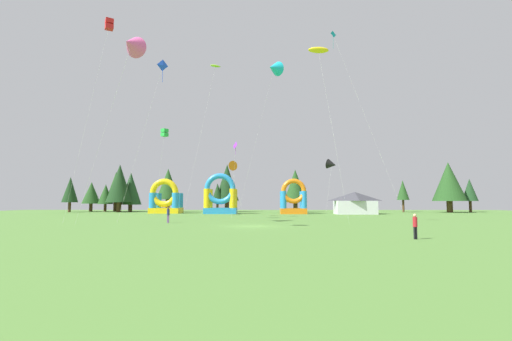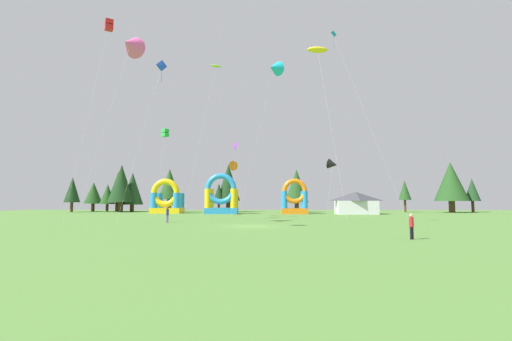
% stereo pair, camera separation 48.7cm
% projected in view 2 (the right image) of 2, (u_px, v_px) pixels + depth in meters
% --- Properties ---
extents(ground_plane, '(120.00, 120.00, 0.00)m').
position_uv_depth(ground_plane, '(251.00, 226.00, 33.90)').
color(ground_plane, '#548438').
extents(kite_lime_parafoil, '(5.23, 4.19, 24.77)m').
position_uv_depth(kite_lime_parafoil, '(216.00, 67.00, 60.62)').
color(kite_lime_parafoil, '#8CD826').
rests_on(kite_lime_parafoil, ground_plane).
extents(kite_green_box, '(2.28, 1.73, 13.36)m').
position_uv_depth(kite_green_box, '(165.00, 133.00, 56.91)').
color(kite_green_box, green).
rests_on(kite_green_box, ground_plane).
extents(kite_orange_delta, '(2.98, 2.24, 8.22)m').
position_uv_depth(kite_orange_delta, '(231.00, 166.00, 54.59)').
color(kite_orange_delta, orange).
rests_on(kite_orange_delta, ground_plane).
extents(kite_teal_diamond, '(9.95, 2.22, 28.32)m').
position_uv_depth(kite_teal_diamond, '(335.00, 38.00, 56.81)').
color(kite_teal_diamond, '#0C7F7A').
rests_on(kite_teal_diamond, ground_plane).
extents(kite_yellow_parafoil, '(3.84, 1.21, 18.41)m').
position_uv_depth(kite_yellow_parafoil, '(317.00, 50.00, 38.24)').
color(kite_yellow_parafoil, yellow).
rests_on(kite_yellow_parafoil, ground_plane).
extents(kite_purple_diamond, '(0.79, 2.14, 10.39)m').
position_uv_depth(kite_purple_diamond, '(236.00, 147.00, 51.69)').
color(kite_purple_diamond, purple).
rests_on(kite_purple_diamond, ground_plane).
extents(kite_pink_delta, '(6.61, 2.46, 18.61)m').
position_uv_depth(kite_pink_delta, '(130.00, 45.00, 35.92)').
color(kite_pink_delta, '#EA599E').
rests_on(kite_pink_delta, ground_plane).
extents(kite_cyan_delta, '(7.64, 7.03, 24.44)m').
position_uv_depth(kite_cyan_delta, '(274.00, 68.00, 58.05)').
color(kite_cyan_delta, '#19B7CC').
rests_on(kite_cyan_delta, ground_plane).
extents(kite_red_box, '(3.88, 2.59, 22.91)m').
position_uv_depth(kite_red_box, '(109.00, 25.00, 42.05)').
color(kite_red_box, red).
rests_on(kite_red_box, ground_plane).
extents(kite_blue_diamond, '(5.19, 1.39, 16.78)m').
position_uv_depth(kite_blue_diamond, '(161.00, 68.00, 38.48)').
color(kite_blue_diamond, blue).
rests_on(kite_blue_diamond, ground_plane).
extents(kite_black_delta, '(2.94, 4.01, 9.70)m').
position_uv_depth(kite_black_delta, '(333.00, 164.00, 64.55)').
color(kite_black_delta, black).
rests_on(kite_black_delta, ground_plane).
extents(person_far_side, '(0.35, 0.35, 1.55)m').
position_uv_depth(person_far_side, '(411.00, 224.00, 22.48)').
color(person_far_side, black).
rests_on(person_far_side, ground_plane).
extents(person_left_edge, '(0.41, 0.41, 1.70)m').
position_uv_depth(person_left_edge, '(167.00, 213.00, 39.15)').
color(person_left_edge, '#724C8C').
rests_on(person_left_edge, ground_plane).
extents(inflatable_yellow_castle, '(5.51, 4.75, 6.40)m').
position_uv_depth(inflatable_yellow_castle, '(167.00, 201.00, 68.66)').
color(inflatable_yellow_castle, yellow).
rests_on(inflatable_yellow_castle, ground_plane).
extents(inflatable_blue_arch, '(5.77, 4.23, 7.22)m').
position_uv_depth(inflatable_blue_arch, '(221.00, 199.00, 66.35)').
color(inflatable_blue_arch, '#268CD8').
rests_on(inflatable_blue_arch, ground_plane).
extents(inflatable_orange_dome, '(4.60, 3.63, 6.22)m').
position_uv_depth(inflatable_orange_dome, '(294.00, 201.00, 65.51)').
color(inflatable_orange_dome, orange).
rests_on(inflatable_orange_dome, ground_plane).
extents(festival_tent, '(6.77, 4.18, 3.86)m').
position_uv_depth(festival_tent, '(356.00, 203.00, 63.98)').
color(festival_tent, silver).
rests_on(festival_tent, ground_plane).
extents(tree_row_0, '(3.17, 3.17, 7.18)m').
position_uv_depth(tree_row_0, '(72.00, 190.00, 75.84)').
color(tree_row_0, '#4C331E').
rests_on(tree_row_0, ground_plane).
extents(tree_row_1, '(3.87, 3.87, 6.37)m').
position_uv_depth(tree_row_1, '(93.00, 193.00, 80.26)').
color(tree_row_1, '#4C331E').
rests_on(tree_row_1, ground_plane).
extents(tree_row_2, '(3.19, 3.19, 5.87)m').
position_uv_depth(tree_row_2, '(108.00, 194.00, 79.47)').
color(tree_row_2, '#4C331E').
rests_on(tree_row_2, ground_plane).
extents(tree_row_3, '(4.26, 4.26, 8.63)m').
position_uv_depth(tree_row_3, '(118.00, 187.00, 80.30)').
color(tree_row_3, '#4C331E').
rests_on(tree_row_3, ground_plane).
extents(tree_row_4, '(5.25, 5.25, 9.82)m').
position_uv_depth(tree_row_4, '(121.00, 184.00, 76.36)').
color(tree_row_4, '#4C331E').
rests_on(tree_row_4, ground_plane).
extents(tree_row_5, '(4.57, 4.57, 8.32)m').
position_uv_depth(tree_row_5, '(132.00, 189.00, 78.48)').
color(tree_row_5, '#4C331E').
rests_on(tree_row_5, ground_plane).
extents(tree_row_6, '(4.63, 4.63, 8.96)m').
position_uv_depth(tree_row_6, '(169.00, 184.00, 76.31)').
color(tree_row_6, '#4C331E').
rests_on(tree_row_6, ground_plane).
extents(tree_row_7, '(2.64, 2.64, 5.93)m').
position_uv_depth(tree_row_7, '(219.00, 193.00, 76.32)').
color(tree_row_7, '#4C331E').
rests_on(tree_row_7, ground_plane).
extents(tree_row_8, '(5.01, 5.01, 10.00)m').
position_uv_depth(tree_row_8, '(228.00, 183.00, 77.96)').
color(tree_row_8, '#4C331E').
rests_on(tree_row_8, ground_plane).
extents(tree_row_9, '(4.83, 4.83, 8.69)m').
position_uv_depth(tree_row_9, '(297.00, 186.00, 74.94)').
color(tree_row_9, '#4C331E').
rests_on(tree_row_9, ground_plane).
extents(tree_row_10, '(2.47, 2.47, 6.52)m').
position_uv_depth(tree_row_10, '(405.00, 190.00, 75.22)').
color(tree_row_10, '#4C331E').
rests_on(tree_row_10, ground_plane).
extents(tree_row_11, '(6.41, 6.41, 10.05)m').
position_uv_depth(tree_row_11, '(451.00, 182.00, 73.45)').
color(tree_row_11, '#4C331E').
rests_on(tree_row_11, ground_plane).
extents(tree_row_12, '(3.05, 3.05, 6.86)m').
position_uv_depth(tree_row_12, '(472.00, 190.00, 75.60)').
color(tree_row_12, '#4C331E').
rests_on(tree_row_12, ground_plane).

